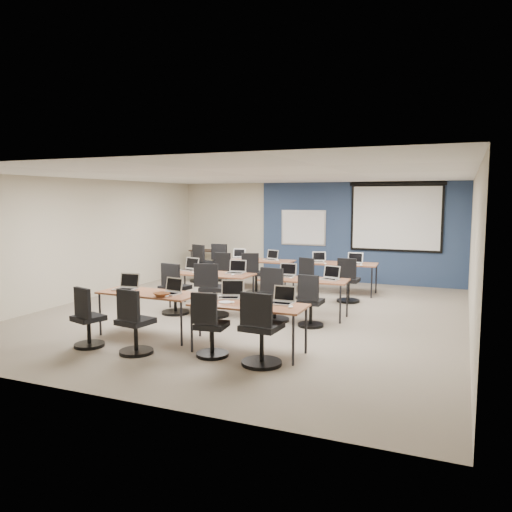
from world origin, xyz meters
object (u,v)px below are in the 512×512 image
at_px(laptop_7, 331,276).
at_px(laptop_3, 282,299).
at_px(task_chair_8, 225,275).
at_px(laptop_10, 318,259).
at_px(laptop_1, 171,290).
at_px(laptop_11, 354,261).
at_px(task_chair_2, 210,330).
at_px(laptop_4, 190,267).
at_px(task_chair_7, 310,305).
at_px(laptop_6, 287,273).
at_px(laptop_5, 236,270).
at_px(task_chair_5, 212,294).
at_px(training_table_front_left, 149,295).
at_px(spare_chair_a, 222,265).
at_px(laptop_0, 126,286).
at_px(task_chair_11, 348,284).
at_px(laptop_2, 230,294).
at_px(task_chair_3, 260,335).
at_px(laptop_9, 272,258).
at_px(task_chair_6, 274,299).
at_px(training_table_mid_right, 304,281).
at_px(training_table_back_right, 339,265).
at_px(task_chair_10, 306,282).
at_px(spare_chair_b, 200,266).
at_px(task_chair_9, 255,277).
at_px(task_chair_0, 87,323).
at_px(training_table_front_right, 249,307).
at_px(training_table_mid_left, 211,275).
at_px(laptop_8, 238,256).
at_px(task_chair_4, 174,293).
at_px(training_table_back_left, 258,262).
at_px(utility_table, 207,253).
at_px(task_chair_1, 134,327).

bearing_deg(laptop_7, laptop_3, -76.59).
xyz_separation_m(task_chair_8, laptop_10, (2.07, 0.89, 0.39)).
bearing_deg(laptop_1, laptop_11, 75.95).
xyz_separation_m(task_chair_2, laptop_4, (-2.10, 3.06, 0.40)).
bearing_deg(task_chair_7, laptop_6, 131.14).
distance_m(task_chair_2, laptop_5, 3.25).
height_order(task_chair_5, laptop_7, task_chair_5).
xyz_separation_m(training_table_front_left, task_chair_5, (0.32, 1.60, -0.25)).
xyz_separation_m(laptop_6, spare_chair_a, (-2.93, 3.03, -0.37)).
xyz_separation_m(training_table_front_left, laptop_6, (1.53, 2.46, 0.11)).
height_order(laptop_0, task_chair_11, laptop_0).
distance_m(laptop_2, laptop_6, 2.36).
height_order(task_chair_3, laptop_9, task_chair_3).
bearing_deg(laptop_0, task_chair_6, 31.62).
bearing_deg(training_table_mid_right, laptop_10, 96.33).
height_order(training_table_front_left, training_table_back_right, same).
distance_m(laptop_9, task_chair_10, 1.58).
bearing_deg(laptop_10, spare_chair_b, 157.73).
distance_m(task_chair_3, task_chair_9, 5.15).
bearing_deg(task_chair_0, training_table_front_right, 34.20).
height_order(task_chair_8, spare_chair_b, spare_chair_b).
bearing_deg(task_chair_5, laptop_9, 76.28).
xyz_separation_m(task_chair_3, task_chair_7, (0.03, 2.25, -0.04)).
bearing_deg(training_table_mid_left, laptop_8, 104.14).
bearing_deg(laptop_3, task_chair_4, 151.00).
distance_m(laptop_8, task_chair_10, 2.37).
bearing_deg(training_table_mid_left, laptop_3, -42.23).
xyz_separation_m(training_table_back_left, task_chair_2, (1.45, -5.31, -0.29)).
xyz_separation_m(laptop_5, task_chair_10, (1.07, 1.43, -0.40)).
distance_m(laptop_0, task_chair_0, 1.07).
height_order(training_table_front_right, task_chair_5, task_chair_5).
distance_m(training_table_back_right, spare_chair_b, 3.88).
bearing_deg(training_table_front_right, task_chair_8, 119.37).
bearing_deg(laptop_6, task_chair_6, -93.48).
distance_m(training_table_mid_right, laptop_10, 2.64).
xyz_separation_m(task_chair_6, utility_table, (-3.81, 4.50, 0.24)).
xyz_separation_m(training_table_mid_right, task_chair_1, (-1.57, -3.22, -0.28)).
xyz_separation_m(task_chair_4, task_chair_8, (-0.12, 2.52, -0.02)).
relative_size(training_table_front_right, task_chair_9, 1.71).
height_order(laptop_5, task_chair_11, laptop_5).
bearing_deg(laptop_9, task_chair_11, -7.37).
height_order(laptop_5, task_chair_7, laptop_5).
distance_m(task_chair_2, task_chair_5, 2.48).
distance_m(laptop_9, task_chair_9, 0.89).
height_order(task_chair_0, task_chair_2, task_chair_2).
relative_size(task_chair_5, laptop_7, 3.09).
bearing_deg(task_chair_9, training_table_back_left, 83.45).
height_order(task_chair_4, spare_chair_a, spare_chair_a).
bearing_deg(task_chair_7, utility_table, 135.62).
bearing_deg(laptop_11, laptop_9, 177.40).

